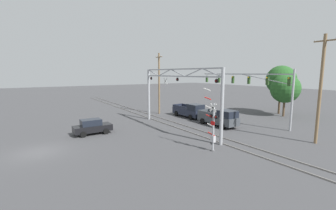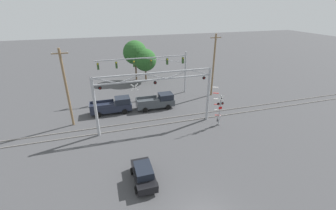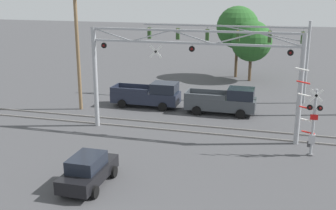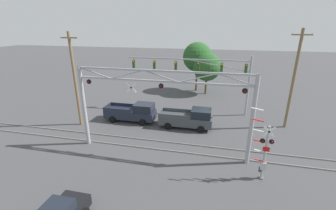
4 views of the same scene
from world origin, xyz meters
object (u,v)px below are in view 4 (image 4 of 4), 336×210
utility_pole_left (75,80)px  pickup_truck_lead (189,118)px  pickup_truck_following (133,112)px  background_tree_beyond_span (197,57)px  utility_pole_right (293,80)px  background_tree_far_left_verge (207,67)px  traffic_signal_span (208,71)px  crossing_signal_mast (264,154)px  crossing_gantry (161,102)px

utility_pole_left → pickup_truck_lead: bearing=8.9°
pickup_truck_following → background_tree_beyond_span: 15.72m
background_tree_beyond_span → pickup_truck_following: bearing=-111.7°
pickup_truck_following → utility_pole_right: bearing=7.2°
utility_pole_left → background_tree_far_left_verge: (12.43, 14.61, -0.76)m
traffic_signal_span → background_tree_beyond_span: 9.65m
crossing_signal_mast → utility_pole_right: bearing=68.0°
crossing_signal_mast → utility_pole_left: size_ratio=0.55×
traffic_signal_span → background_tree_far_left_verge: traffic_signal_span is taller
pickup_truck_lead → utility_pole_left: utility_pole_left is taller
pickup_truck_following → background_tree_beyond_span: bearing=68.3°
crossing_gantry → traffic_signal_span: crossing_gantry is taller
crossing_signal_mast → traffic_signal_span: traffic_signal_span is taller
crossing_gantry → crossing_signal_mast: crossing_gantry is taller
pickup_truck_lead → utility_pole_right: bearing=13.5°
crossing_signal_mast → background_tree_far_left_verge: (-5.18, 19.97, 2.21)m
utility_pole_right → utility_pole_left: bearing=-168.9°
utility_pole_left → utility_pole_right: 21.89m
background_tree_beyond_span → crossing_signal_mast: bearing=-72.4°
traffic_signal_span → pickup_truck_lead: bearing=-106.4°
crossing_gantry → traffic_signal_span: bearing=73.8°
crossing_gantry → utility_pole_right: bearing=34.0°
pickup_truck_following → utility_pole_left: 6.89m
utility_pole_left → background_tree_far_left_verge: bearing=49.6°
utility_pole_left → background_tree_beyond_span: utility_pole_left is taller
crossing_signal_mast → background_tree_beyond_span: bearing=107.6°
traffic_signal_span → utility_pole_left: 14.63m
traffic_signal_span → background_tree_beyond_span: background_tree_beyond_span is taller
pickup_truck_lead → utility_pole_left: 12.31m
utility_pole_right → background_tree_beyond_span: size_ratio=1.29×
crossing_gantry → pickup_truck_lead: size_ratio=2.57×
crossing_signal_mast → utility_pole_right: size_ratio=0.53×
pickup_truck_lead → background_tree_beyond_span: background_tree_beyond_span is taller
crossing_gantry → pickup_truck_lead: crossing_gantry is taller
traffic_signal_span → utility_pole_right: size_ratio=1.46×
traffic_signal_span → pickup_truck_following: 9.92m
background_tree_beyond_span → crossing_gantry: bearing=-92.3°
utility_pole_left → crossing_signal_mast: bearing=-16.9°
crossing_gantry → utility_pole_right: 13.89m
pickup_truck_lead → pickup_truck_following: 6.31m
utility_pole_left → background_tree_beyond_span: (10.78, 16.15, 0.46)m
traffic_signal_span → pickup_truck_lead: (-1.46, -4.96, -4.11)m
crossing_signal_mast → utility_pole_left: 18.65m
crossing_gantry → pickup_truck_following: (-4.76, 5.70, -3.51)m
traffic_signal_span → pickup_truck_following: bearing=-149.2°
utility_pole_right → traffic_signal_span: bearing=163.2°
crossing_signal_mast → background_tree_beyond_span: size_ratio=0.68×
utility_pole_right → background_tree_far_left_verge: (-9.05, 10.41, -0.91)m
traffic_signal_span → pickup_truck_lead: traffic_signal_span is taller
utility_pole_left → utility_pole_right: bearing=11.1°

